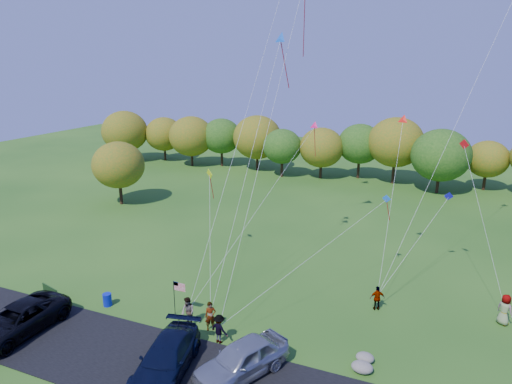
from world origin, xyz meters
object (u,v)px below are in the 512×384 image
flyer_c (219,329)px  flyer_e (505,310)px  trash_barrel (107,300)px  flyer_a (210,316)px  minivan_silver (242,359)px  minivan_navy (166,358)px  minivan_dark (17,320)px  flyer_b (188,312)px  park_bench (51,292)px  flyer_d (377,298)px

flyer_c → flyer_e: bearing=-139.1°
trash_barrel → flyer_a: bearing=1.1°
minivan_silver → flyer_c: minivan_silver is taller
minivan_navy → flyer_e: 19.87m
minivan_dark → minivan_silver: (13.42, 1.68, 0.05)m
minivan_silver → trash_barrel: 11.23m
flyer_b → park_bench: (-10.01, -0.78, -0.40)m
minivan_dark → trash_barrel: (2.58, 4.54, -0.49)m
flyer_e → trash_barrel: (-23.37, -7.47, -0.55)m
minivan_dark → flyer_a: flyer_a is taller
flyer_c → flyer_b: bearing=-5.6°
flyer_c → park_bench: size_ratio=1.00×
flyer_e → flyer_b: bearing=62.5°
minivan_navy → trash_barrel: size_ratio=6.84×
flyer_d → park_bench: (-20.10, -6.99, -0.30)m
minivan_navy → flyer_d: 13.64m
minivan_navy → park_bench: size_ratio=3.32×
minivan_silver → park_bench: bearing=-162.0°
minivan_dark → flyer_b: 9.73m
flyer_b → trash_barrel: 6.05m
minivan_dark → flyer_d: (18.70, 10.76, -0.09)m
minivan_navy → flyer_d: (8.87, 10.37, -0.07)m
minivan_silver → flyer_a: bearing=164.4°
minivan_navy → minivan_dark: bearing=170.7°
minivan_dark → flyer_b: flyer_b is taller
park_bench → minivan_dark: bearing=-54.9°
flyer_b → flyer_e: flyer_e is taller
minivan_navy → flyer_e: (16.11, 11.63, 0.08)m
minivan_navy → flyer_c: (1.26, 3.38, -0.03)m
flyer_b → flyer_e: (17.34, 7.47, 0.05)m
flyer_b → minivan_navy: bearing=-47.2°
flyer_c → flyer_d: flyer_c is taller
flyer_b → flyer_d: bearing=57.9°
minivan_navy → flyer_b: 4.33m
minivan_dark → park_bench: size_ratio=3.54×
flyer_c → park_bench: 12.50m
flyer_d → flyer_e: size_ratio=0.84×
minivan_silver → flyer_c: size_ratio=3.07×
flyer_b → park_bench: bearing=-149.2°
minivan_dark → minivan_silver: size_ratio=1.16×
flyer_c → flyer_a: bearing=-29.5°
flyer_c → trash_barrel: (-8.51, 0.78, -0.44)m
flyer_c → flyer_e: 16.99m
minivan_silver → park_bench: 14.97m
flyer_e → park_bench: (-27.34, -8.25, -0.45)m
flyer_a → trash_barrel: (-7.46, -0.15, -0.48)m
flyer_b → park_bench: size_ratio=1.07×
flyer_a → flyer_c: 1.40m
minivan_dark → flyer_c: minivan_dark is taller
minivan_silver → minivan_dark: bearing=-146.9°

